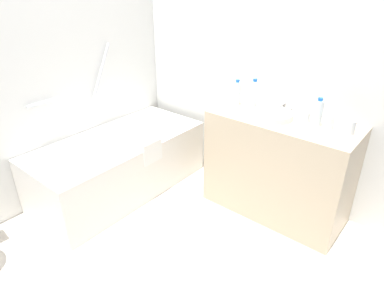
% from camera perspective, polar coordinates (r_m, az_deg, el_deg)
% --- Properties ---
extents(ground_plane, '(3.97, 3.97, 0.00)m').
position_cam_1_polar(ground_plane, '(2.57, -6.69, -20.95)').
color(ground_plane, beige).
extents(wall_back_tiled, '(3.37, 0.10, 2.49)m').
position_cam_1_polar(wall_back_tiled, '(3.05, -27.74, 11.39)').
color(wall_back_tiled, silver).
rests_on(wall_back_tiled, ground_plane).
extents(wall_right_mirror, '(0.10, 3.18, 2.49)m').
position_cam_1_polar(wall_right_mirror, '(3.06, 13.54, 13.70)').
color(wall_right_mirror, silver).
rests_on(wall_right_mirror, ground_plane).
extents(bathtub, '(1.64, 0.76, 1.33)m').
position_cam_1_polar(bathtub, '(3.31, -12.16, -3.02)').
color(bathtub, white).
rests_on(bathtub, ground_plane).
extents(vanity_counter, '(0.53, 1.17, 0.88)m').
position_cam_1_polar(vanity_counter, '(2.96, 14.23, -3.71)').
color(vanity_counter, tan).
rests_on(vanity_counter, ground_plane).
extents(sink_basin, '(0.32, 0.32, 0.05)m').
position_cam_1_polar(sink_basin, '(2.76, 13.44, 4.80)').
color(sink_basin, white).
rests_on(sink_basin, vanity_counter).
extents(sink_faucet, '(0.10, 0.15, 0.08)m').
position_cam_1_polar(sink_faucet, '(2.92, 15.18, 5.98)').
color(sink_faucet, '#A6A6AB').
rests_on(sink_faucet, vanity_counter).
extents(water_bottle_0, '(0.06, 0.06, 0.22)m').
position_cam_1_polar(water_bottle_0, '(2.96, 7.59, 8.48)').
color(water_bottle_0, silver).
rests_on(water_bottle_0, vanity_counter).
extents(water_bottle_1, '(0.06, 0.06, 0.22)m').
position_cam_1_polar(water_bottle_1, '(2.68, 20.48, 4.94)').
color(water_bottle_1, silver).
rests_on(water_bottle_1, vanity_counter).
extents(water_bottle_2, '(0.06, 0.06, 0.26)m').
position_cam_1_polar(water_bottle_2, '(2.89, 10.38, 8.16)').
color(water_bottle_2, silver).
rests_on(water_bottle_2, vanity_counter).
extents(drinking_glass_0, '(0.07, 0.07, 0.09)m').
position_cam_1_polar(drinking_glass_0, '(2.68, 22.05, 3.45)').
color(drinking_glass_0, white).
rests_on(drinking_glass_0, vanity_counter).
extents(drinking_glass_1, '(0.06, 0.06, 0.10)m').
position_cam_1_polar(drinking_glass_1, '(2.64, 25.18, 2.54)').
color(drinking_glass_1, white).
rests_on(drinking_glass_1, vanity_counter).
extents(drinking_glass_2, '(0.06, 0.06, 0.08)m').
position_cam_1_polar(drinking_glass_2, '(2.74, 18.61, 4.39)').
color(drinking_glass_2, white).
rests_on(drinking_glass_2, vanity_counter).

